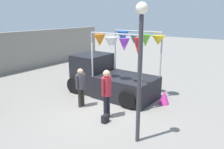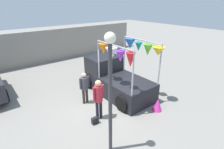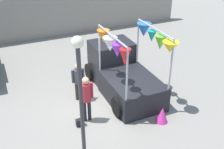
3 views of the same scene
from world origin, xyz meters
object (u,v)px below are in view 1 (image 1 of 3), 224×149
person_customer (107,89)px  handbag (105,119)px  folded_kite_bundle_magenta (164,97)px  vendor_truck (108,75)px  street_lamp (140,56)px  person_vendor (81,84)px

person_customer → handbag: 1.04m
folded_kite_bundle_magenta → vendor_truck: bearing=97.5°
handbag → folded_kite_bundle_magenta: size_ratio=0.47×
street_lamp → folded_kite_bundle_magenta: street_lamp is taller
person_customer → street_lamp: 2.37m
street_lamp → person_customer: bearing=67.6°
vendor_truck → handbag: 3.07m
handbag → street_lamp: bearing=-103.1°
vendor_truck → person_vendor: size_ratio=2.57×
vendor_truck → handbag: (-2.44, -1.70, -0.77)m
person_vendor → folded_kite_bundle_magenta: 3.55m
person_vendor → folded_kite_bundle_magenta: (2.27, -2.64, -0.67)m
person_customer → folded_kite_bundle_magenta: 2.83m
person_customer → folded_kite_bundle_magenta: person_customer is taller
vendor_truck → street_lamp: (-2.78, -3.19, 1.69)m
person_customer → person_vendor: size_ratio=1.12×
street_lamp → folded_kite_bundle_magenta: (3.14, 0.50, -2.30)m
folded_kite_bundle_magenta → handbag: bearing=160.4°
handbag → vendor_truck: bearing=34.9°
person_vendor → handbag: (-0.52, -1.65, -0.83)m
vendor_truck → folded_kite_bundle_magenta: bearing=-82.5°
person_vendor → folded_kite_bundle_magenta: person_vendor is taller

